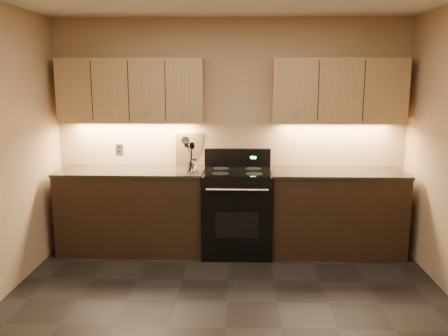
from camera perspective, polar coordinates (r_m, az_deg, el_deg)
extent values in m
plane|color=black|center=(3.94, 0.17, -18.67)|extent=(4.00, 4.00, 0.00)
cube|color=tan|center=(5.47, 0.81, 4.09)|extent=(4.00, 0.04, 2.60)
cube|color=black|center=(5.48, -10.91, -5.18)|extent=(1.60, 0.60, 0.90)
cube|color=#3B3225|center=(5.37, -11.08, -0.40)|extent=(1.62, 0.62, 0.03)
cube|color=black|center=(5.45, 13.28, -5.35)|extent=(1.44, 0.60, 0.90)
cube|color=#3B3225|center=(5.34, 13.50, -0.56)|extent=(1.46, 0.62, 0.03)
cube|color=black|center=(5.32, 1.59, -5.36)|extent=(0.76, 0.65, 0.92)
cube|color=black|center=(5.21, 1.61, -0.44)|extent=(0.70, 0.60, 0.01)
cube|color=black|center=(5.47, 1.63, 1.22)|extent=(0.76, 0.07, 0.22)
cube|color=#19FF33|center=(5.43, 3.53, 1.26)|extent=(0.06, 0.00, 0.03)
cylinder|color=silver|center=(4.90, 1.58, -2.65)|extent=(0.65, 0.02, 0.02)
cube|color=black|center=(5.02, 1.56, -6.90)|extent=(0.46, 0.00, 0.28)
cylinder|color=black|center=(5.06, -0.44, -0.68)|extent=(0.18, 0.18, 0.00)
cylinder|color=black|center=(5.06, 3.64, -0.70)|extent=(0.18, 0.18, 0.00)
cylinder|color=black|center=(5.36, -0.30, -0.04)|extent=(0.18, 0.18, 0.00)
cylinder|color=black|center=(5.35, 3.55, -0.06)|extent=(0.18, 0.18, 0.00)
cube|color=tan|center=(5.42, -11.07, 9.13)|extent=(1.60, 0.30, 0.70)
cube|color=tan|center=(5.39, 13.60, 9.02)|extent=(1.44, 0.30, 0.70)
cube|color=#B2B5BA|center=(5.66, -12.47, 2.23)|extent=(0.08, 0.01, 0.12)
cylinder|color=white|center=(5.20, -3.90, 0.35)|extent=(0.14, 0.14, 0.14)
cylinder|color=white|center=(5.21, -3.89, -0.30)|extent=(0.11, 0.11, 0.02)
cube|color=tan|center=(5.49, -4.22, 2.25)|extent=(0.32, 0.14, 0.39)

